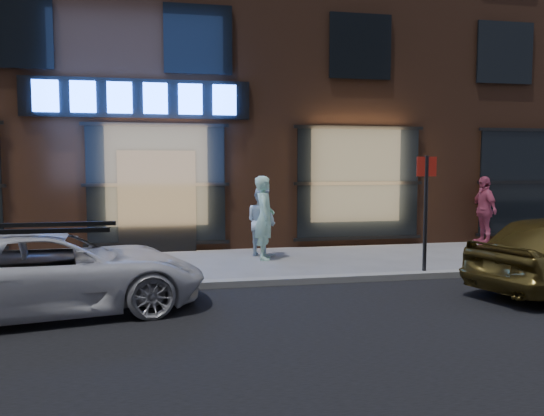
% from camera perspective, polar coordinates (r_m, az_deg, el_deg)
% --- Properties ---
extents(ground, '(90.00, 90.00, 0.00)m').
position_cam_1_polar(ground, '(9.08, -12.66, -8.62)').
color(ground, slate).
rests_on(ground, ground).
extents(curb, '(60.00, 0.25, 0.12)m').
position_cam_1_polar(curb, '(9.07, -12.67, -8.25)').
color(curb, gray).
rests_on(curb, ground).
extents(storefront_building, '(30.20, 8.28, 10.30)m').
position_cam_1_polar(storefront_building, '(17.10, -12.16, 14.96)').
color(storefront_building, '#54301E').
rests_on(storefront_building, ground).
extents(man_bowtie, '(0.55, 0.73, 1.83)m').
position_cam_1_polar(man_bowtie, '(11.56, -0.81, -1.05)').
color(man_bowtie, '#AEE5CE').
rests_on(man_bowtie, ground).
extents(man_cap, '(0.91, 0.96, 1.57)m').
position_cam_1_polar(man_cap, '(12.01, -1.15, -1.47)').
color(man_cap, white).
rests_on(man_cap, ground).
extents(passerby, '(0.46, 1.05, 1.77)m').
position_cam_1_polar(passerby, '(14.85, 21.81, -0.22)').
color(passerby, '#C55172').
rests_on(passerby, ground).
extents(white_suv, '(4.45, 2.69, 1.15)m').
position_cam_1_polar(white_suv, '(8.04, -22.35, -6.39)').
color(white_suv, silver).
rests_on(white_suv, ground).
extents(sign_post, '(0.36, 0.09, 2.24)m').
position_cam_1_polar(sign_post, '(10.07, 16.20, 0.40)').
color(sign_post, '#262628').
rests_on(sign_post, ground).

